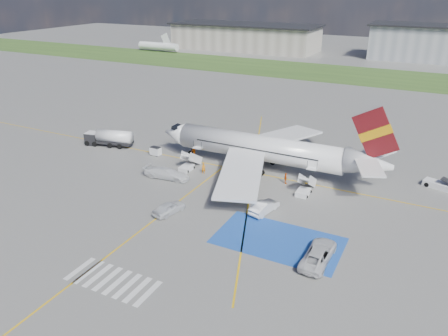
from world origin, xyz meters
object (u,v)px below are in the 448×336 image
(belt_loader, at_px, (443,186))
(van_white_a, at_px, (319,252))
(gpu_cart, at_px, (156,152))
(car_silver_b, at_px, (264,207))
(fuel_tanker, at_px, (109,139))
(airliner, at_px, (268,149))
(car_silver_a, at_px, (169,208))
(van_white_b, at_px, (167,172))

(belt_loader, distance_m, van_white_a, 26.74)
(gpu_cart, bearing_deg, belt_loader, 13.80)
(car_silver_b, bearing_deg, fuel_tanker, -3.77)
(belt_loader, bearing_deg, airliner, -152.42)
(airliner, distance_m, car_silver_a, 19.39)
(car_silver_b, bearing_deg, gpu_cart, -9.96)
(belt_loader, xyz_separation_m, van_white_b, (-36.39, -14.35, 0.62))
(van_white_a, xyz_separation_m, van_white_b, (-25.52, 10.08, 0.02))
(fuel_tanker, height_order, car_silver_a, fuel_tanker)
(airliner, height_order, belt_loader, airliner)
(airliner, distance_m, fuel_tanker, 28.90)
(belt_loader, bearing_deg, van_white_a, -97.49)
(van_white_a, bearing_deg, airliner, -54.63)
(fuel_tanker, xyz_separation_m, van_white_b, (16.67, -6.94, -0.19))
(car_silver_a, height_order, car_silver_b, car_silver_b)
(airliner, distance_m, van_white_b, 15.56)
(airliner, distance_m, belt_loader, 25.00)
(airliner, bearing_deg, fuel_tanker, -174.75)
(fuel_tanker, height_order, belt_loader, fuel_tanker)
(car_silver_a, bearing_deg, belt_loader, -128.95)
(gpu_cart, height_order, car_silver_a, car_silver_a)
(airliner, height_order, van_white_b, airliner)
(car_silver_a, relative_size, van_white_b, 0.86)
(car_silver_b, distance_m, van_white_a, 11.25)
(van_white_b, bearing_deg, car_silver_b, -105.60)
(belt_loader, height_order, car_silver_a, belt_loader)
(gpu_cart, relative_size, van_white_a, 0.34)
(fuel_tanker, xyz_separation_m, car_silver_a, (22.87, -15.67, -0.45))
(airliner, relative_size, belt_loader, 6.44)
(gpu_cart, xyz_separation_m, belt_loader, (43.16, 7.53, -0.25))
(van_white_a, bearing_deg, van_white_b, -20.65)
(gpu_cart, xyz_separation_m, van_white_b, (6.77, -6.82, 0.37))
(belt_loader, relative_size, van_white_a, 1.06)
(airliner, height_order, gpu_cart, airliner)
(car_silver_a, distance_m, van_white_b, 10.71)
(van_white_b, bearing_deg, fuel_tanker, 62.42)
(gpu_cart, xyz_separation_m, car_silver_a, (12.97, -15.55, 0.11))
(car_silver_a, bearing_deg, airliner, -94.01)
(gpu_cart, height_order, van_white_a, van_white_a)
(fuel_tanker, bearing_deg, airliner, -7.07)
(gpu_cart, distance_m, van_white_a, 36.45)
(van_white_b, bearing_deg, van_white_a, -116.51)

